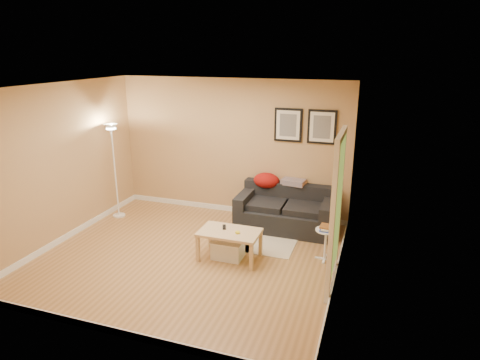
% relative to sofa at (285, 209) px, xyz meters
% --- Properties ---
extents(floor, '(4.50, 4.50, 0.00)m').
position_rel_sofa_xyz_m(floor, '(-1.18, -1.53, -0.38)').
color(floor, '#AD7D4A').
rests_on(floor, ground).
extents(ceiling, '(4.50, 4.50, 0.00)m').
position_rel_sofa_xyz_m(ceiling, '(-1.18, -1.53, 2.23)').
color(ceiling, white).
rests_on(ceiling, wall_back).
extents(wall_back, '(4.50, 0.00, 4.50)m').
position_rel_sofa_xyz_m(wall_back, '(-1.18, 0.47, 0.92)').
color(wall_back, tan).
rests_on(wall_back, ground).
extents(wall_front, '(4.50, 0.00, 4.50)m').
position_rel_sofa_xyz_m(wall_front, '(-1.18, -3.53, 0.92)').
color(wall_front, tan).
rests_on(wall_front, ground).
extents(wall_left, '(0.00, 4.00, 4.00)m').
position_rel_sofa_xyz_m(wall_left, '(-3.43, -1.53, 0.92)').
color(wall_left, tan).
rests_on(wall_left, ground).
extents(wall_right, '(0.00, 4.00, 4.00)m').
position_rel_sofa_xyz_m(wall_right, '(1.07, -1.53, 0.92)').
color(wall_right, tan).
rests_on(wall_right, ground).
extents(baseboard_back, '(4.50, 0.02, 0.10)m').
position_rel_sofa_xyz_m(baseboard_back, '(-1.18, 0.46, -0.33)').
color(baseboard_back, white).
rests_on(baseboard_back, ground).
extents(baseboard_front, '(4.50, 0.02, 0.10)m').
position_rel_sofa_xyz_m(baseboard_front, '(-1.18, -3.52, -0.33)').
color(baseboard_front, white).
rests_on(baseboard_front, ground).
extents(baseboard_left, '(0.02, 4.00, 0.10)m').
position_rel_sofa_xyz_m(baseboard_left, '(-3.42, -1.53, -0.33)').
color(baseboard_left, white).
rests_on(baseboard_left, ground).
extents(baseboard_right, '(0.02, 4.00, 0.10)m').
position_rel_sofa_xyz_m(baseboard_right, '(1.06, -1.53, -0.33)').
color(baseboard_right, white).
rests_on(baseboard_right, ground).
extents(sofa, '(1.70, 0.90, 0.75)m').
position_rel_sofa_xyz_m(sofa, '(0.00, 0.00, 0.00)').
color(sofa, black).
rests_on(sofa, ground).
extents(red_throw, '(0.48, 0.36, 0.28)m').
position_rel_sofa_xyz_m(red_throw, '(-0.44, 0.30, 0.40)').
color(red_throw, maroon).
rests_on(red_throw, sofa).
extents(plaid_throw, '(0.45, 0.32, 0.10)m').
position_rel_sofa_xyz_m(plaid_throw, '(0.06, 0.34, 0.41)').
color(plaid_throw, '#AB7B64').
rests_on(plaid_throw, sofa).
extents(framed_print_left, '(0.50, 0.04, 0.60)m').
position_rel_sofa_xyz_m(framed_print_left, '(-0.10, 0.45, 1.43)').
color(framed_print_left, black).
rests_on(framed_print_left, wall_back).
extents(framed_print_right, '(0.50, 0.04, 0.60)m').
position_rel_sofa_xyz_m(framed_print_right, '(0.50, 0.45, 1.43)').
color(framed_print_right, black).
rests_on(framed_print_right, wall_back).
extents(area_rug, '(1.25, 0.85, 0.01)m').
position_rel_sofa_xyz_m(area_rug, '(-0.30, -0.74, -0.37)').
color(area_rug, beige).
rests_on(area_rug, ground).
extents(green_runner, '(0.70, 0.50, 0.01)m').
position_rel_sofa_xyz_m(green_runner, '(-0.67, -0.91, -0.37)').
color(green_runner, '#668C4C').
rests_on(green_runner, ground).
extents(coffee_table, '(1.03, 0.77, 0.46)m').
position_rel_sofa_xyz_m(coffee_table, '(-0.55, -1.40, -0.15)').
color(coffee_table, tan).
rests_on(coffee_table, ground).
extents(remote_control, '(0.10, 0.17, 0.02)m').
position_rel_sofa_xyz_m(remote_control, '(-0.67, -1.30, 0.09)').
color(remote_control, black).
rests_on(remote_control, coffee_table).
extents(tape_roll, '(0.07, 0.07, 0.03)m').
position_rel_sofa_xyz_m(tape_roll, '(-0.41, -1.43, 0.10)').
color(tape_roll, yellow).
rests_on(tape_roll, coffee_table).
extents(storage_bin, '(0.47, 0.35, 0.29)m').
position_rel_sofa_xyz_m(storage_bin, '(-0.58, -1.39, -0.23)').
color(storage_bin, white).
rests_on(storage_bin, ground).
extents(side_table, '(0.33, 0.33, 0.50)m').
position_rel_sofa_xyz_m(side_table, '(0.84, -0.97, -0.12)').
color(side_table, white).
rests_on(side_table, ground).
extents(book_stack, '(0.22, 0.26, 0.07)m').
position_rel_sofa_xyz_m(book_stack, '(0.84, -0.98, 0.16)').
color(book_stack, '#394CAC').
rests_on(book_stack, side_table).
extents(floor_lamp, '(0.23, 0.23, 1.81)m').
position_rel_sofa_xyz_m(floor_lamp, '(-3.18, -0.47, 0.48)').
color(floor_lamp, white).
rests_on(floor_lamp, ground).
extents(doorway, '(0.12, 1.01, 2.13)m').
position_rel_sofa_xyz_m(doorway, '(1.02, -1.68, 0.65)').
color(doorway, white).
rests_on(doorway, ground).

